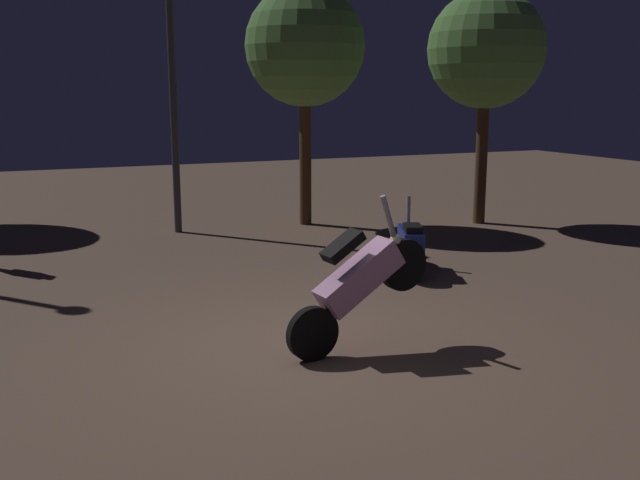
# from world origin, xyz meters

# --- Properties ---
(ground_plane) EXTENTS (40.00, 40.00, 0.00)m
(ground_plane) POSITION_xyz_m (0.00, 0.00, 0.00)
(ground_plane) COLOR brown
(motorcycle_pink_foreground) EXTENTS (1.66, 0.40, 1.63)m
(motorcycle_pink_foreground) POSITION_xyz_m (0.50, -0.35, 0.74)
(motorcycle_pink_foreground) COLOR black
(motorcycle_pink_foreground) RESTS_ON ground_plane
(motorcycle_blue_parked_left) EXTENTS (0.75, 1.56, 1.11)m
(motorcycle_blue_parked_left) POSITION_xyz_m (2.74, 2.36, 0.44)
(motorcycle_blue_parked_left) COLOR black
(motorcycle_blue_parked_left) RESTS_ON ground_plane
(streetlamp_near) EXTENTS (0.36, 0.36, 5.54)m
(streetlamp_near) POSITION_xyz_m (0.26, 6.92, 3.47)
(streetlamp_near) COLOR #38383D
(streetlamp_near) RESTS_ON ground_plane
(tree_left_bg) EXTENTS (2.36, 2.36, 4.73)m
(tree_left_bg) POSITION_xyz_m (2.85, 6.73, 3.52)
(tree_left_bg) COLOR #4C331E
(tree_left_bg) RESTS_ON ground_plane
(tree_right_bg) EXTENTS (2.33, 2.33, 4.66)m
(tree_right_bg) POSITION_xyz_m (6.18, 5.40, 3.47)
(tree_right_bg) COLOR #4C331E
(tree_right_bg) RESTS_ON ground_plane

